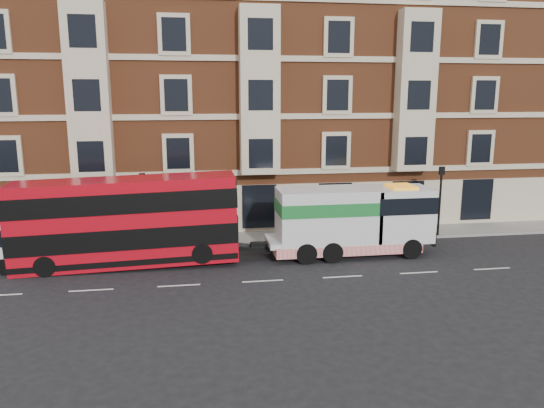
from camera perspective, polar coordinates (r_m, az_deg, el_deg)
The scene contains 7 objects.
ground at distance 25.91m, azimuth -1.01°, elevation -8.29°, with size 120.00×120.00×0.00m, color black.
sidewalk at distance 32.98m, azimuth -2.79°, elevation -3.73°, with size 90.00×3.00×0.15m, color slate.
victorian_terrace at distance 39.31m, azimuth -3.39°, elevation 13.48°, with size 45.00×12.00×20.40m.
lamp_post_west at distance 31.06m, azimuth -13.65°, elevation -0.09°, with size 0.35×0.15×4.35m.
lamp_post_east at distance 34.51m, azimuth 17.64°, elevation 0.85°, with size 0.35×0.15×4.35m.
double_decker_bus at distance 28.53m, azimuth -15.45°, elevation -1.70°, with size 11.43×2.62×4.63m.
tow_truck at distance 29.71m, azimuth 8.37°, elevation -1.71°, with size 9.15×2.71×3.81m.
Camera 1 is at (-3.28, -24.11, 8.91)m, focal length 35.00 mm.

